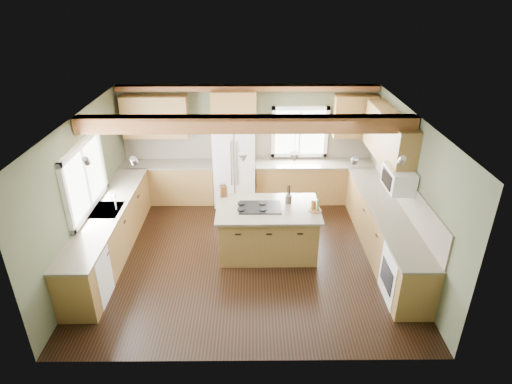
{
  "coord_description": "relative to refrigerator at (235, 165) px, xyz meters",
  "views": [
    {
      "loc": [
        0.1,
        -6.62,
        4.56
      ],
      "look_at": [
        0.16,
        0.3,
        1.14
      ],
      "focal_mm": 30.0,
      "sensor_mm": 36.0,
      "label": 1
    }
  ],
  "objects": [
    {
      "name": "counter_back_right",
      "position": [
        1.79,
        0.08,
        0.0
      ],
      "size": [
        2.66,
        0.64,
        0.04
      ],
      "primitive_type": "cube",
      "color": "#443E31",
      "rests_on": "base_cab_back_right"
    },
    {
      "name": "upper_cab_back_corner",
      "position": [
        2.6,
        0.21,
        1.05
      ],
      "size": [
        0.9,
        0.35,
        0.9
      ],
      "primitive_type": "cube",
      "color": "brown",
      "rests_on": "wall_back"
    },
    {
      "name": "soffit_trim",
      "position": [
        0.3,
        0.28,
        1.64
      ],
      "size": [
        5.55,
        0.2,
        0.1
      ],
      "primitive_type": "cube",
      "color": "brown",
      "rests_on": "ceiling"
    },
    {
      "name": "base_cab_back_right",
      "position": [
        1.79,
        0.08,
        -0.46
      ],
      "size": [
        2.62,
        0.6,
        0.88
      ],
      "primitive_type": "cube",
      "color": "brown",
      "rests_on": "floor"
    },
    {
      "name": "upper_cab_back_left",
      "position": [
        -1.69,
        0.21,
        1.05
      ],
      "size": [
        1.4,
        0.35,
        0.9
      ],
      "primitive_type": "cube",
      "color": "brown",
      "rests_on": "wall_back"
    },
    {
      "name": "ceiling_beam",
      "position": [
        0.3,
        -2.02,
        1.57
      ],
      "size": [
        5.55,
        0.26,
        0.26
      ],
      "primitive_type": "cube",
      "color": "brown",
      "rests_on": "ceiling"
    },
    {
      "name": "bottle_tray",
      "position": [
        1.5,
        -2.14,
        0.13
      ],
      "size": [
        0.26,
        0.26,
        0.21
      ],
      "primitive_type": null,
      "rotation": [
        0.0,
        0.0,
        0.1
      ],
      "color": "brown",
      "rests_on": "island_top"
    },
    {
      "name": "wall_right",
      "position": [
        3.1,
        -2.12,
        0.4
      ],
      "size": [
        0.0,
        5.0,
        5.0
      ],
      "primitive_type": "plane",
      "rotation": [
        1.57,
        0.0,
        -1.57
      ],
      "color": "#495139",
      "rests_on": "ground"
    },
    {
      "name": "counter_right",
      "position": [
        2.8,
        -2.07,
        0.0
      ],
      "size": [
        0.64,
        3.74,
        0.04
      ],
      "primitive_type": "cube",
      "color": "#443E31",
      "rests_on": "base_cab_right"
    },
    {
      "name": "window_back",
      "position": [
        1.45,
        0.36,
        0.65
      ],
      "size": [
        1.1,
        0.04,
        1.0
      ],
      "primitive_type": "cube",
      "color": "white",
      "rests_on": "wall_back"
    },
    {
      "name": "knife_block",
      "position": [
        -0.15,
        -1.57,
        0.13
      ],
      "size": [
        0.16,
        0.14,
        0.22
      ],
      "primitive_type": "cube",
      "rotation": [
        0.0,
        0.0,
        0.34
      ],
      "color": "brown",
      "rests_on": "island_top"
    },
    {
      "name": "wall_back",
      "position": [
        0.3,
        0.38,
        0.4
      ],
      "size": [
        5.6,
        0.0,
        5.6
      ],
      "primitive_type": "plane",
      "rotation": [
        1.57,
        0.0,
        0.0
      ],
      "color": "#495139",
      "rests_on": "ground"
    },
    {
      "name": "dishwasher",
      "position": [
        -2.19,
        -3.37,
        -0.47
      ],
      "size": [
        0.6,
        0.6,
        0.84
      ],
      "primitive_type": "cube",
      "color": "white",
      "rests_on": "floor"
    },
    {
      "name": "refrigerator",
      "position": [
        0.0,
        0.0,
        0.0
      ],
      "size": [
        0.9,
        0.74,
        1.8
      ],
      "primitive_type": "cube",
      "color": "white",
      "rests_on": "floor"
    },
    {
      "name": "island",
      "position": [
        0.67,
        -2.02,
        -0.46
      ],
      "size": [
        1.74,
        1.07,
        0.88
      ],
      "primitive_type": "cube",
      "rotation": [
        0.0,
        0.0,
        0.0
      ],
      "color": "olive",
      "rests_on": "floor"
    },
    {
      "name": "pendant_left",
      "position": [
        0.24,
        -2.02,
        0.98
      ],
      "size": [
        0.18,
        0.18,
        0.16
      ],
      "primitive_type": "cone",
      "rotation": [
        3.14,
        0.0,
        0.0
      ],
      "color": "#B2B2B7",
      "rests_on": "ceiling"
    },
    {
      "name": "floor",
      "position": [
        0.3,
        -2.12,
        -0.9
      ],
      "size": [
        5.6,
        5.6,
        0.0
      ],
      "primitive_type": "plane",
      "color": "black",
      "rests_on": "ground"
    },
    {
      "name": "cooktop",
      "position": [
        0.53,
        -2.02,
        0.03
      ],
      "size": [
        0.75,
        0.5,
        0.02
      ],
      "primitive_type": "cube",
      "rotation": [
        0.0,
        0.0,
        0.0
      ],
      "color": "black",
      "rests_on": "island_top"
    },
    {
      "name": "pendant_right",
      "position": [
        1.11,
        -2.02,
        0.98
      ],
      "size": [
        0.18,
        0.18,
        0.16
      ],
      "primitive_type": "cone",
      "rotation": [
        3.14,
        0.0,
        0.0
      ],
      "color": "#B2B2B7",
      "rests_on": "ceiling"
    },
    {
      "name": "island_top",
      "position": [
        0.67,
        -2.02,
        0.0
      ],
      "size": [
        1.85,
        1.18,
        0.04
      ],
      "primitive_type": "cube",
      "rotation": [
        0.0,
        0.0,
        0.0
      ],
      "color": "#443E31",
      "rests_on": "island"
    },
    {
      "name": "upper_cab_over_fridge",
      "position": [
        -0.0,
        0.21,
        1.25
      ],
      "size": [
        0.96,
        0.35,
        0.7
      ],
      "primitive_type": "cube",
      "color": "brown",
      "rests_on": "wall_back"
    },
    {
      "name": "window_left",
      "position": [
        -2.48,
        -2.07,
        0.65
      ],
      "size": [
        0.04,
        1.6,
        1.05
      ],
      "primitive_type": "cube",
      "color": "white",
      "rests_on": "wall_left"
    },
    {
      "name": "faucet",
      "position": [
        -2.02,
        -2.07,
        0.15
      ],
      "size": [
        0.02,
        0.02,
        0.28
      ],
      "primitive_type": "cylinder",
      "color": "#B2B2B7",
      "rests_on": "sink"
    },
    {
      "name": "microwave",
      "position": [
        2.88,
        -2.17,
        0.65
      ],
      "size": [
        0.4,
        0.7,
        0.38
      ],
      "primitive_type": "cube",
      "color": "white",
      "rests_on": "wall_right"
    },
    {
      "name": "counter_back_left",
      "position": [
        -1.49,
        0.08,
        0.0
      ],
      "size": [
        2.06,
        0.64,
        0.04
      ],
      "primitive_type": "cube",
      "color": "#443E31",
      "rests_on": "base_cab_back_left"
    },
    {
      "name": "counter_left",
      "position": [
        -2.2,
        -2.07,
        0.0
      ],
      "size": [
        0.64,
        3.74,
        0.04
      ],
      "primitive_type": "cube",
      "color": "#443E31",
      "rests_on": "base_cab_left"
    },
    {
      "name": "base_cab_left",
      "position": [
        -2.2,
        -2.07,
        -0.46
      ],
      "size": [
        0.6,
        3.7,
        0.88
      ],
      "primitive_type": "cube",
      "color": "brown",
      "rests_on": "floor"
    },
    {
      "name": "backsplash_back",
      "position": [
        0.3,
        0.36,
        0.31
      ],
      "size": [
        5.58,
        0.03,
        0.58
      ],
      "primitive_type": "cube",
      "color": "brown",
      "rests_on": "wall_back"
    },
    {
      "name": "oven",
      "position": [
        2.79,
        -3.37,
        -0.47
      ],
      "size": [
        0.6,
        0.72,
        0.84
      ],
      "primitive_type": "cube",
      "color": "white",
      "rests_on": "floor"
    },
    {
      "name": "wall_left",
      "position": [
        -2.5,
        -2.12,
        0.4
      ],
      "size": [
        0.0,
        5.0,
        5.0
      ],
      "primitive_type": "plane",
      "rotation": [
        1.57,
        0.0,
        1.57
      ],
      "color": "#495139",
      "rests_on": "ground"
    },
    {
      "name": "utensil_crock",
      "position": [
        1.05,
        -1.83,
        0.1
      ],
      "size": [
        0.13,
        0.13,
        0.16
      ],
      "primitive_type": "cylinder",
      "rotation": [
        0.0,
        0.0,
        -0.07
      ],
      "color": "#38332C",
      "rests_on": "island_top"
    },
    {
      "name": "base_cab_right",
      "position": [
        2.8,
        -2.07,
        -0.46
      ],
      "size": [
        0.6,
        3.7,
        0.88
      ],
      "primitive_type": "cube",
      "color": "brown",
      "rests_on": "floor"
    },
    {
      "name": "ceiling",
      "position": [
        0.3,
        -2.12,
        1.7
      ],
      "size": [
        5.6,
        5.6,
        0.0
      ],
      "primitive_type": "plane",
      "rotation": [
        3.14,
        0.0,
        0.0
      ],
      "color": "silver",
      "rests_on": "wall_back"
    },
    {
      "name": "sink",
      "position": [
        -2.2,
        -2.07,
        0.01
      ],
      "size": [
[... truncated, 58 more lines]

